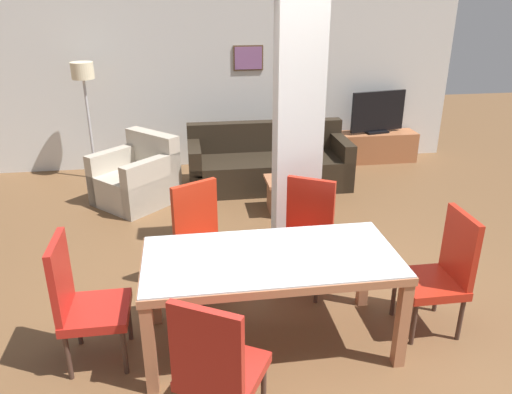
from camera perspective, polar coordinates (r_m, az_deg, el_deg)
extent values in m
plane|color=brown|center=(4.04, 1.59, -16.13)|extent=(18.00, 18.00, 0.00)
cube|color=silver|center=(7.61, -4.16, 13.68)|extent=(7.20, 0.06, 2.70)
cube|color=brown|center=(7.58, -0.89, 15.60)|extent=(0.44, 0.02, 0.36)
cube|color=#8C598C|center=(7.56, -0.88, 15.59)|extent=(0.40, 0.01, 0.32)
cube|color=silver|center=(4.71, 4.80, 8.06)|extent=(0.43, 0.28, 2.70)
cube|color=#A66846|center=(3.30, 2.97, -10.72)|extent=(1.85, 0.06, 0.06)
cube|color=#A66846|center=(3.99, 0.70, -4.36)|extent=(1.85, 0.06, 0.06)
cube|color=#A66846|center=(3.61, -12.59, -8.11)|extent=(0.06, 0.75, 0.06)
cube|color=#A66846|center=(3.88, 14.94, -6.03)|extent=(0.06, 0.75, 0.06)
cube|color=silver|center=(3.62, 1.72, -6.75)|extent=(1.83, 0.85, 0.01)
cube|color=#A66846|center=(3.50, -12.08, -16.63)|extent=(0.08, 0.08, 0.69)
cube|color=#A66846|center=(3.77, 16.34, -13.83)|extent=(0.08, 0.08, 0.69)
cube|color=#A66846|center=(4.13, -11.56, -9.86)|extent=(0.08, 0.08, 0.69)
cube|color=#A66846|center=(4.36, 12.27, -8.01)|extent=(0.08, 0.08, 0.69)
cube|color=#B32A14|center=(4.41, -5.44, -6.25)|extent=(0.62, 0.62, 0.07)
cube|color=#B32A14|center=(4.43, -6.99, -1.70)|extent=(0.41, 0.25, 0.55)
cylinder|color=#432D24|center=(4.48, -1.95, -8.97)|extent=(0.04, 0.04, 0.37)
cylinder|color=#432D24|center=(4.30, -6.15, -10.52)|extent=(0.04, 0.04, 0.37)
cylinder|color=#432D24|center=(4.75, -4.61, -7.03)|extent=(0.04, 0.04, 0.37)
cylinder|color=#432D24|center=(4.59, -8.65, -8.39)|extent=(0.04, 0.04, 0.37)
cube|color=#AF2119|center=(3.82, -17.76, -12.39)|extent=(0.46, 0.46, 0.07)
cube|color=#AF2119|center=(3.70, -21.48, -8.48)|extent=(0.05, 0.44, 0.55)
cylinder|color=#432D24|center=(4.07, -14.30, -13.35)|extent=(0.04, 0.04, 0.37)
cylinder|color=#432D24|center=(3.77, -14.80, -16.72)|extent=(0.04, 0.04, 0.37)
cylinder|color=#432D24|center=(4.14, -19.68, -13.44)|extent=(0.04, 0.04, 0.37)
cylinder|color=#432D24|center=(3.84, -20.68, -16.74)|extent=(0.04, 0.04, 0.37)
cube|color=#AD2415|center=(4.18, 19.22, -9.32)|extent=(0.46, 0.46, 0.07)
cube|color=#AD2415|center=(4.13, 22.31, -5.28)|extent=(0.05, 0.44, 0.55)
cylinder|color=#432D24|center=(4.08, 17.58, -13.65)|extent=(0.04, 0.04, 0.37)
cylinder|color=#432D24|center=(4.36, 15.47, -10.82)|extent=(0.04, 0.04, 0.37)
cylinder|color=#432D24|center=(4.25, 22.32, -12.81)|extent=(0.04, 0.04, 0.37)
cylinder|color=#432D24|center=(4.52, 19.96, -10.16)|extent=(0.04, 0.04, 0.37)
cube|color=#B12315|center=(4.48, 5.34, -5.78)|extent=(0.63, 0.63, 0.07)
cube|color=#B12315|center=(4.52, 6.23, -1.17)|extent=(0.40, 0.26, 0.55)
cylinder|color=#432D24|center=(4.39, 6.92, -9.83)|extent=(0.04, 0.04, 0.37)
cylinder|color=#432D24|center=(4.48, 2.18, -8.93)|extent=(0.04, 0.04, 0.37)
cylinder|color=#432D24|center=(4.71, 8.15, -7.49)|extent=(0.04, 0.04, 0.37)
cylinder|color=#432D24|center=(4.79, 3.72, -6.70)|extent=(0.04, 0.04, 0.37)
cube|color=#AD231A|center=(3.19, -3.75, -19.25)|extent=(0.63, 0.63, 0.07)
cube|color=#AD231A|center=(2.85, -5.72, -17.14)|extent=(0.40, 0.26, 0.55)
cylinder|color=#432D24|center=(3.53, -5.26, -19.20)|extent=(0.04, 0.04, 0.37)
cylinder|color=#432D24|center=(3.41, 0.88, -20.82)|extent=(0.04, 0.04, 0.37)
cube|color=black|center=(6.87, 1.48, 2.92)|extent=(2.17, 0.86, 0.42)
cube|color=black|center=(7.07, 1.04, 7.02)|extent=(2.17, 0.18, 0.41)
cube|color=black|center=(7.07, 9.58, 4.15)|extent=(0.16, 0.86, 0.65)
cube|color=black|center=(6.74, -6.99, 3.38)|extent=(0.16, 0.86, 0.65)
cube|color=#B8AC9A|center=(6.51, -13.60, 1.01)|extent=(1.18, 1.18, 0.40)
cube|color=#B8AC9A|center=(6.57, -11.70, 5.35)|extent=(0.70, 0.71, 0.46)
cube|color=#B8AC9A|center=(6.22, -11.73, 1.40)|extent=(0.71, 0.69, 0.65)
cube|color=#B8AC9A|center=(6.72, -15.53, 2.64)|extent=(0.71, 0.69, 0.65)
cube|color=#A76642|center=(6.02, 4.25, 1.90)|extent=(0.65, 0.46, 0.04)
cube|color=#A76642|center=(6.09, 4.19, 0.03)|extent=(0.57, 0.38, 0.39)
cylinder|color=#4C2D14|center=(5.87, 3.68, 2.43)|extent=(0.06, 0.06, 0.16)
cylinder|color=#4C2D14|center=(5.83, 3.71, 3.44)|extent=(0.03, 0.03, 0.06)
cylinder|color=#B7B7BC|center=(5.82, 3.72, 3.77)|extent=(0.03, 0.03, 0.01)
cube|color=#A5613A|center=(8.13, 13.41, 5.61)|extent=(1.27, 0.40, 0.46)
cube|color=black|center=(8.07, 13.56, 7.28)|extent=(0.39, 0.26, 0.03)
cube|color=black|center=(7.99, 13.78, 9.50)|extent=(0.89, 0.22, 0.61)
cylinder|color=#B7B7BC|center=(7.60, -17.78, 2.16)|extent=(0.27, 0.27, 0.02)
cylinder|color=#B7B7BC|center=(7.39, -18.43, 7.32)|extent=(0.04, 0.04, 1.40)
cylinder|color=beige|center=(7.24, -19.23, 13.49)|extent=(0.30, 0.30, 0.22)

